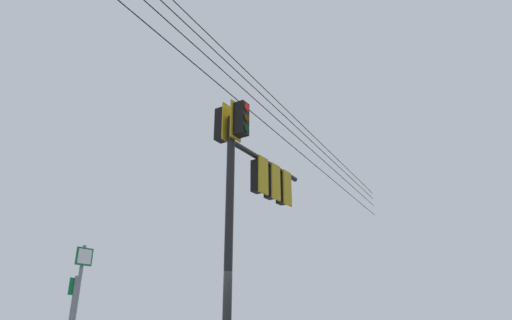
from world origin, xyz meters
The scene contains 4 objects.
signal_mast_assembly centered at (-1.60, 0.27, 4.87)m, with size 3.73×0.97×6.77m.
route_sign_primary centered at (1.96, -1.29, 1.67)m, with size 0.34×0.11×2.80m.
route_sign_secondary centered at (-0.10, -4.06, 1.56)m, with size 0.28×0.12×2.58m.
overhead_wire_span centered at (-1.84, 0.24, 7.64)m, with size 24.03×0.45×1.88m.
Camera 1 is at (7.37, 5.57, 1.34)m, focal length 29.52 mm.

